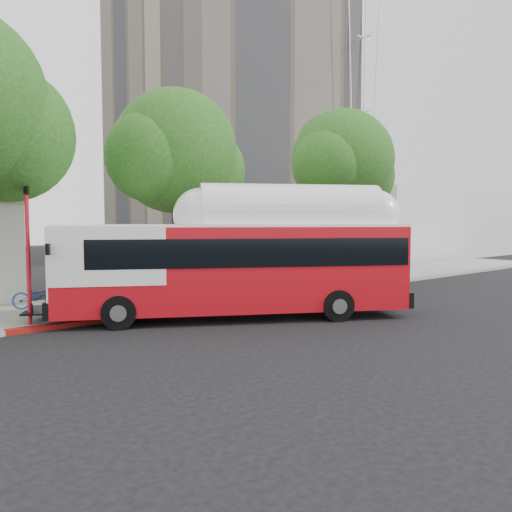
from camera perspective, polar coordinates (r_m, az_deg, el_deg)
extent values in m
plane|color=black|center=(16.75, 4.63, -7.41)|extent=(120.00, 120.00, 0.00)
cube|color=gray|center=(21.79, -7.43, -4.57)|extent=(60.00, 5.00, 0.15)
cube|color=gray|center=(19.67, -3.37, -5.48)|extent=(60.00, 0.30, 0.15)
cube|color=maroon|center=(18.08, -11.10, -6.37)|extent=(10.00, 0.32, 0.16)
sphere|color=#1A4A15|center=(18.12, -26.86, 12.37)|extent=(4.35, 4.35, 4.35)
cylinder|color=#2D2116|center=(20.61, -9.11, 2.31)|extent=(0.36, 0.36, 5.44)
sphere|color=#1A4A15|center=(20.79, -9.21, 11.71)|extent=(5.00, 5.00, 5.00)
sphere|color=#1A4A15|center=(21.61, -6.28, 9.63)|extent=(3.75, 3.75, 3.75)
cylinder|color=#2D2116|center=(26.97, 9.76, 3.03)|extent=(0.36, 0.36, 5.76)
sphere|color=#1A4A15|center=(27.15, 9.85, 10.65)|extent=(5.40, 5.40, 5.40)
sphere|color=#1A4A15|center=(28.34, 11.49, 8.88)|extent=(4.05, 4.05, 4.05)
cube|color=gray|center=(51.47, -3.18, 20.00)|extent=(18.00, 18.00, 35.00)
cube|color=silver|center=(49.90, 16.58, 3.48)|extent=(20.00, 12.00, 6.00)
cube|color=#B90C16|center=(16.95, -2.41, -1.36)|extent=(11.27, 7.84, 2.79)
cube|color=black|center=(16.98, -0.81, 0.61)|extent=(10.29, 7.33, 0.91)
cube|color=white|center=(16.87, -2.43, 3.49)|extent=(11.23, 7.78, 0.10)
cube|color=white|center=(17.24, 3.93, 4.33)|extent=(6.30, 4.70, 0.53)
cube|color=black|center=(17.42, -23.48, -5.68)|extent=(1.52, 1.88, 0.06)
imported|color=#233DA1|center=(17.35, -23.52, -4.18)|extent=(1.31, 1.72, 0.87)
cylinder|color=red|center=(16.65, -24.57, -0.66)|extent=(0.12, 0.12, 4.12)
cube|color=black|center=(16.63, -24.79, 6.79)|extent=(0.05, 0.41, 0.26)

